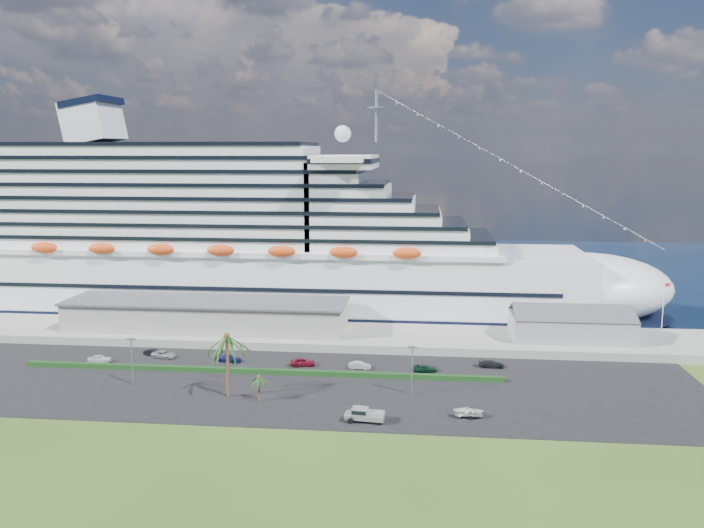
# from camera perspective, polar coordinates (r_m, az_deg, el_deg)

# --- Properties ---
(ground) EXTENTS (420.00, 420.00, 0.00)m
(ground) POSITION_cam_1_polar(r_m,az_deg,el_deg) (110.71, -5.72, -11.86)
(ground) COLOR #384F1A
(ground) RESTS_ON ground
(asphalt_lot) EXTENTS (140.00, 38.00, 0.12)m
(asphalt_lot) POSITION_cam_1_polar(r_m,az_deg,el_deg) (120.80, -4.66, -9.96)
(asphalt_lot) COLOR black
(asphalt_lot) RESTS_ON ground
(wharf) EXTENTS (240.00, 20.00, 1.80)m
(wharf) POSITION_cam_1_polar(r_m,az_deg,el_deg) (147.85, -2.60, -5.95)
(wharf) COLOR gray
(wharf) RESTS_ON ground
(water) EXTENTS (420.00, 160.00, 0.02)m
(water) POSITION_cam_1_polar(r_m,az_deg,el_deg) (235.37, 0.63, -0.36)
(water) COLOR black
(water) RESTS_ON ground
(cruise_ship) EXTENTS (191.00, 38.00, 54.00)m
(cruise_ship) POSITION_cam_1_polar(r_m,az_deg,el_deg) (172.02, -8.57, 1.51)
(cruise_ship) COLOR silver
(cruise_ship) RESTS_ON ground
(terminal_building) EXTENTS (61.00, 15.00, 6.30)m
(terminal_building) POSITION_cam_1_polar(r_m,az_deg,el_deg) (152.46, -11.97, -4.08)
(terminal_building) COLOR gray
(terminal_building) RESTS_ON wharf
(port_shed) EXTENTS (24.00, 12.31, 7.37)m
(port_shed) POSITION_cam_1_polar(r_m,az_deg,el_deg) (148.61, 17.71, -4.93)
(port_shed) COLOR gray
(port_shed) RESTS_ON wharf
(flagpole) EXTENTS (1.08, 0.16, 12.00)m
(flagpole) POSITION_cam_1_polar(r_m,az_deg,el_deg) (152.50, 24.45, -3.48)
(flagpole) COLOR silver
(flagpole) RESTS_ON wharf
(hedge) EXTENTS (88.00, 1.10, 0.90)m
(hedge) POSITION_cam_1_polar(r_m,az_deg,el_deg) (126.89, -7.84, -8.81)
(hedge) COLOR black
(hedge) RESTS_ON asphalt_lot
(lamp_post_left) EXTENTS (1.60, 0.35, 8.27)m
(lamp_post_left) POSITION_cam_1_polar(r_m,az_deg,el_deg) (124.55, -17.83, -7.24)
(lamp_post_left) COLOR gray
(lamp_post_left) RESTS_ON asphalt_lot
(lamp_post_right) EXTENTS (1.60, 0.35, 8.27)m
(lamp_post_right) POSITION_cam_1_polar(r_m,az_deg,el_deg) (114.38, 5.03, -8.30)
(lamp_post_right) COLOR gray
(lamp_post_right) RESTS_ON asphalt_lot
(palm_tall) EXTENTS (8.82, 8.82, 11.13)m
(palm_tall) POSITION_cam_1_polar(r_m,az_deg,el_deg) (113.80, -10.36, -6.49)
(palm_tall) COLOR #47301E
(palm_tall) RESTS_ON ground
(palm_short) EXTENTS (3.53, 3.53, 4.56)m
(palm_short) POSITION_cam_1_polar(r_m,az_deg,el_deg) (112.69, -7.77, -9.53)
(palm_short) COLOR #47301E
(palm_short) RESTS_ON ground
(parked_car_0) EXTENTS (4.56, 2.60, 1.46)m
(parked_car_0) POSITION_cam_1_polar(r_m,az_deg,el_deg) (140.43, -20.24, -7.40)
(parked_car_0) COLOR white
(parked_car_0) RESTS_ON asphalt_lot
(parked_car_1) EXTENTS (3.99, 2.07, 1.25)m
(parked_car_1) POSITION_cam_1_polar(r_m,az_deg,el_deg) (141.87, -16.19, -7.06)
(parked_car_1) COLOR black
(parked_car_1) RESTS_ON asphalt_lot
(parked_car_2) EXTENTS (5.15, 3.09, 1.34)m
(parked_car_2) POSITION_cam_1_polar(r_m,az_deg,el_deg) (139.73, -15.36, -7.26)
(parked_car_2) COLOR #A1A4AA
(parked_car_2) RESTS_ON asphalt_lot
(parked_car_3) EXTENTS (4.97, 2.69, 1.37)m
(parked_car_3) POSITION_cam_1_polar(r_m,az_deg,el_deg) (134.44, -10.17, -7.72)
(parked_car_3) COLOR navy
(parked_car_3) RESTS_ON asphalt_lot
(parked_car_4) EXTENTS (4.92, 2.78, 1.58)m
(parked_car_4) POSITION_cam_1_polar(r_m,az_deg,el_deg) (130.08, -4.12, -8.13)
(parked_car_4) COLOR maroon
(parked_car_4) RESTS_ON asphalt_lot
(parked_car_5) EXTENTS (4.19, 1.74, 1.35)m
(parked_car_5) POSITION_cam_1_polar(r_m,az_deg,el_deg) (128.22, 0.64, -8.42)
(parked_car_5) COLOR #ADAFB5
(parked_car_5) RESTS_ON asphalt_lot
(parked_car_6) EXTENTS (4.70, 2.57, 1.25)m
(parked_car_6) POSITION_cam_1_polar(r_m,az_deg,el_deg) (127.44, 6.10, -8.61)
(parked_car_6) COLOR #0C301F
(parked_car_6) RESTS_ON asphalt_lot
(parked_car_7) EXTENTS (4.80, 2.11, 1.37)m
(parked_car_7) POSITION_cam_1_polar(r_m,az_deg,el_deg) (131.70, 11.50, -8.13)
(parked_car_7) COLOR black
(parked_car_7) RESTS_ON asphalt_lot
(pickup_truck) EXTENTS (6.11, 2.75, 2.09)m
(pickup_truck) POSITION_cam_1_polar(r_m,az_deg,el_deg) (104.59, 1.02, -12.38)
(pickup_truck) COLOR black
(pickup_truck) RESTS_ON asphalt_lot
(boat_trailer) EXTENTS (5.23, 3.44, 1.50)m
(boat_trailer) POSITION_cam_1_polar(r_m,az_deg,el_deg) (107.50, 9.66, -11.98)
(boat_trailer) COLOR gray
(boat_trailer) RESTS_ON asphalt_lot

